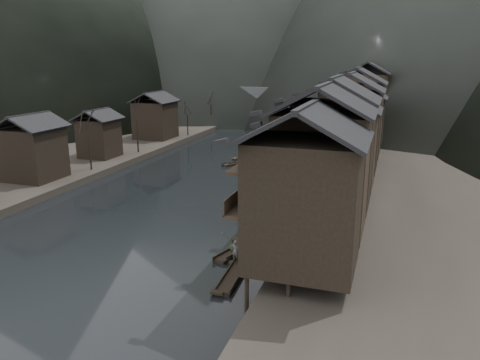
% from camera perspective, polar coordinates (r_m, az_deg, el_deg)
% --- Properties ---
extents(water, '(300.00, 300.00, 0.00)m').
position_cam_1_polar(water, '(46.00, -12.34, -6.07)').
color(water, black).
rests_on(water, ground).
extents(right_bank, '(40.00, 200.00, 1.80)m').
position_cam_1_polar(right_bank, '(79.23, 27.06, 2.17)').
color(right_bank, '#2D2823').
rests_on(right_bank, ground).
extents(left_bank, '(40.00, 200.00, 1.20)m').
position_cam_1_polar(left_bank, '(97.10, -18.33, 4.97)').
color(left_bank, '#2D2823').
rests_on(left_bank, ground).
extents(stilt_houses, '(9.00, 67.60, 15.37)m').
position_cam_1_polar(stilt_houses, '(56.71, 13.04, 7.08)').
color(stilt_houses, black).
rests_on(stilt_houses, ground).
extents(left_houses, '(8.10, 53.20, 8.73)m').
position_cam_1_polar(left_houses, '(72.01, -18.65, 5.75)').
color(left_houses, black).
rests_on(left_houses, left_bank).
extents(bare_trees, '(3.90, 75.83, 7.79)m').
position_cam_1_polar(bare_trees, '(71.37, -15.56, 6.53)').
color(bare_trees, black).
rests_on(bare_trees, left_bank).
extents(moored_sampans, '(2.78, 55.91, 0.47)m').
position_cam_1_polar(moored_sampans, '(58.48, 7.27, -1.06)').
color(moored_sampans, black).
rests_on(moored_sampans, water).
extents(midriver_boats, '(10.48, 37.20, 0.45)m').
position_cam_1_polar(midriver_boats, '(85.80, 4.09, 4.18)').
color(midriver_boats, black).
rests_on(midriver_boats, water).
extents(stone_bridge, '(40.00, 6.00, 9.00)m').
position_cam_1_polar(stone_bridge, '(111.56, 6.70, 9.17)').
color(stone_bridge, '#4C4C4F').
rests_on(stone_bridge, ground).
extents(hero_sampan, '(2.55, 5.54, 0.44)m').
position_cam_1_polar(hero_sampan, '(40.08, -0.45, -8.63)').
color(hero_sampan, black).
rests_on(hero_sampan, water).
extents(cargo_heap, '(1.21, 1.59, 0.73)m').
position_cam_1_polar(cargo_heap, '(40.07, -0.44, -7.70)').
color(cargo_heap, black).
rests_on(cargo_heap, hero_sampan).
extents(boatman, '(0.70, 0.51, 1.76)m').
position_cam_1_polar(boatman, '(37.86, -0.55, -8.25)').
color(boatman, '#605F62').
rests_on(boatman, hero_sampan).
extents(bamboo_pole, '(1.90, 2.46, 3.44)m').
position_cam_1_polar(bamboo_pole, '(36.85, -0.27, -4.57)').
color(bamboo_pole, '#8C7A51').
rests_on(bamboo_pole, boatman).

